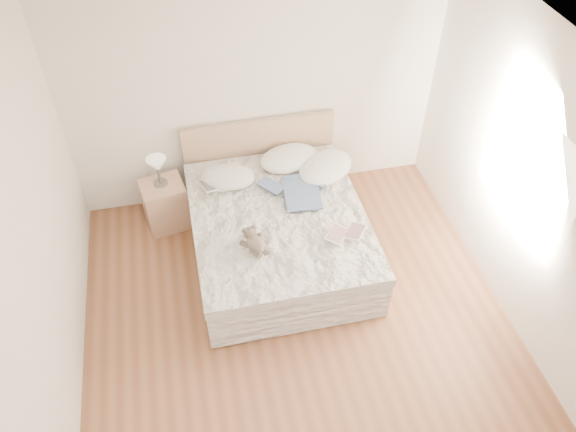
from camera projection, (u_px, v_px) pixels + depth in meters
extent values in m
cube|color=brown|center=(304.00, 342.00, 5.23)|extent=(4.00, 4.50, 0.00)
cube|color=white|center=(312.00, 88.00, 3.34)|extent=(4.00, 4.50, 0.00)
cube|color=white|center=(256.00, 89.00, 5.86)|extent=(4.00, 0.02, 2.70)
cube|color=white|center=(33.00, 287.00, 3.98)|extent=(0.02, 4.50, 2.70)
cube|color=white|center=(544.00, 204.00, 4.59)|extent=(0.02, 4.50, 2.70)
cube|color=white|center=(527.00, 172.00, 4.73)|extent=(0.02, 1.30, 1.10)
cube|color=tan|center=(278.00, 246.00, 5.96)|extent=(1.68, 2.08, 0.20)
cube|color=silver|center=(278.00, 229.00, 5.79)|extent=(1.60, 2.00, 0.30)
cube|color=silver|center=(279.00, 220.00, 5.62)|extent=(1.72, 2.05, 0.10)
cube|color=tan|center=(259.00, 157.00, 6.41)|extent=(1.70, 0.06, 1.00)
cube|color=tan|center=(165.00, 204.00, 6.16)|extent=(0.52, 0.48, 0.56)
cylinder|color=#4B4741|center=(161.00, 183.00, 5.98)|extent=(0.15, 0.15, 0.02)
cylinder|color=#393430|center=(159.00, 175.00, 5.90)|extent=(0.03, 0.03, 0.21)
cone|color=#F4E4CC|center=(157.00, 165.00, 5.80)|extent=(0.23, 0.23, 0.15)
ellipsoid|color=white|center=(228.00, 177.00, 5.94)|extent=(0.66, 0.55, 0.17)
ellipsoid|color=white|center=(289.00, 158.00, 6.17)|extent=(0.74, 0.59, 0.20)
ellipsoid|color=white|center=(326.00, 167.00, 6.05)|extent=(0.83, 0.77, 0.20)
cube|color=silver|center=(216.00, 185.00, 5.86)|extent=(0.38, 0.32, 0.02)
cube|color=#FDEFCD|center=(346.00, 233.00, 5.36)|extent=(0.44, 0.42, 0.02)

